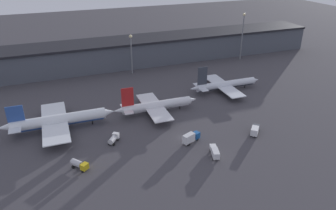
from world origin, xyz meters
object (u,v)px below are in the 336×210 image
Objects in this scene: service_vehicle_1 at (255,130)px; service_vehicle_4 at (79,164)px; airplane_0 at (58,121)px; service_vehicle_0 at (114,139)px; airplane_1 at (156,106)px; airplane_2 at (225,85)px; service_vehicle_2 at (215,152)px; service_vehicle_3 at (191,137)px.

service_vehicle_1 reaches higher than service_vehicle_4.
airplane_0 is 25.35m from service_vehicle_0.
airplane_0 is 7.69× the size of service_vehicle_0.
service_vehicle_4 is at bearing -140.45° from airplane_1.
service_vehicle_1 is at bearing -103.47° from airplane_2.
service_vehicle_1 reaches higher than service_vehicle_0.
airplane_2 is at bearing -16.46° from service_vehicle_2.
service_vehicle_0 is 37.39m from service_vehicle_2.
airplane_1 is at bearing -15.22° from service_vehicle_0.
airplane_2 is 58.96m from service_vehicle_2.
service_vehicle_2 is 1.24× the size of service_vehicle_4.
airplane_2 reaches higher than service_vehicle_0.
airplane_0 reaches higher than service_vehicle_4.
service_vehicle_0 reaches higher than service_vehicle_4.
service_vehicle_3 is (-4.13, 10.87, 0.47)m from service_vehicle_2.
airplane_1 is 28.71m from service_vehicle_0.
service_vehicle_1 is 0.87× the size of service_vehicle_2.
airplane_1 reaches higher than service_vehicle_4.
service_vehicle_3 is at bearing -30.86° from airplane_0.
service_vehicle_1 is at bearing -45.48° from airplane_1.
service_vehicle_2 is at bearing 40.01° from service_vehicle_4.
service_vehicle_1 is 22.80m from service_vehicle_2.
airplane_1 reaches higher than airplane_0.
airplane_2 is 69.20m from service_vehicle_0.
service_vehicle_1 is (29.62, -31.32, -1.48)m from airplane_1.
service_vehicle_3 is at bearing 125.28° from service_vehicle_1.
airplane_1 is 39.49m from service_vehicle_2.
airplane_0 is at bearing 68.55° from service_vehicle_2.
service_vehicle_3 is (26.66, -10.34, 0.46)m from service_vehicle_0.
service_vehicle_1 is at bearing -22.97° from airplane_0.
service_vehicle_2 reaches higher than service_vehicle_4.
airplane_0 is 52.80m from service_vehicle_3.
service_vehicle_1 is at bearing -54.31° from service_vehicle_2.
service_vehicle_0 is (-22.76, -17.42, -1.66)m from airplane_1.
airplane_2 is 4.93× the size of service_vehicle_2.
service_vehicle_4 is at bearing -80.94° from airplane_0.
airplane_0 is 1.18× the size of airplane_1.
service_vehicle_3 reaches higher than service_vehicle_0.
airplane_2 is at bearing -28.80° from service_vehicle_0.
airplane_0 reaches higher than service_vehicle_3.
service_vehicle_4 is at bearing -151.67° from airplane_2.
airplane_1 is 4.81× the size of service_vehicle_2.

